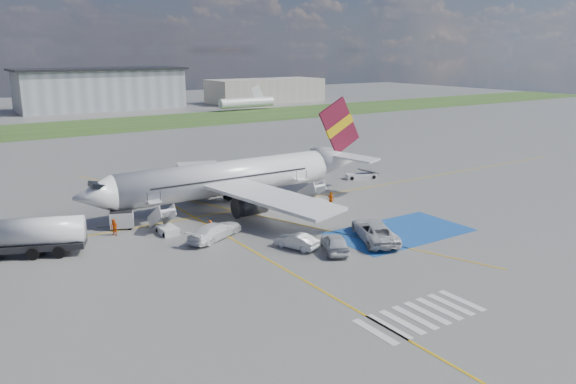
% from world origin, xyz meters
% --- Properties ---
extents(ground, '(400.00, 400.00, 0.00)m').
position_xyz_m(ground, '(0.00, 0.00, 0.00)').
color(ground, '#60605E').
rests_on(ground, ground).
extents(grass_strip, '(400.00, 30.00, 0.01)m').
position_xyz_m(grass_strip, '(0.00, 95.00, 0.01)').
color(grass_strip, '#2D4C1E').
rests_on(grass_strip, ground).
extents(taxiway_line_main, '(120.00, 0.20, 0.01)m').
position_xyz_m(taxiway_line_main, '(0.00, 12.00, 0.01)').
color(taxiway_line_main, gold).
rests_on(taxiway_line_main, ground).
extents(taxiway_line_cross, '(0.20, 60.00, 0.01)m').
position_xyz_m(taxiway_line_cross, '(-5.00, -10.00, 0.01)').
color(taxiway_line_cross, gold).
rests_on(taxiway_line_cross, ground).
extents(taxiway_line_diag, '(20.71, 56.45, 0.01)m').
position_xyz_m(taxiway_line_diag, '(0.00, 12.00, 0.01)').
color(taxiway_line_diag, gold).
rests_on(taxiway_line_diag, ground).
extents(staging_box, '(14.00, 8.00, 0.01)m').
position_xyz_m(staging_box, '(10.00, -4.00, 0.01)').
color(staging_box, '#194B98').
rests_on(staging_box, ground).
extents(crosswalk, '(9.00, 4.00, 0.01)m').
position_xyz_m(crosswalk, '(-1.80, -18.00, 0.01)').
color(crosswalk, silver).
rests_on(crosswalk, ground).
extents(terminal_centre, '(48.00, 18.00, 12.00)m').
position_xyz_m(terminal_centre, '(20.00, 135.00, 6.00)').
color(terminal_centre, gray).
rests_on(terminal_centre, ground).
extents(terminal_east, '(40.00, 16.00, 8.00)m').
position_xyz_m(terminal_east, '(75.00, 128.00, 4.00)').
color(terminal_east, '#9F9789').
rests_on(terminal_east, ground).
extents(airliner, '(36.81, 32.95, 11.92)m').
position_xyz_m(airliner, '(1.51, 14.00, 3.39)').
color(airliner, silver).
rests_on(airliner, ground).
extents(airstairs_fwd, '(1.90, 5.20, 3.60)m').
position_xyz_m(airstairs_fwd, '(-9.50, 8.70, 0.62)').
color(airstairs_fwd, silver).
rests_on(airstairs_fwd, ground).
extents(airstairs_aft, '(1.90, 5.20, 3.60)m').
position_xyz_m(airstairs_aft, '(9.00, 8.70, 0.62)').
color(airstairs_aft, silver).
rests_on(airstairs_aft, ground).
extents(fuel_tanker, '(10.22, 6.21, 3.41)m').
position_xyz_m(fuel_tanker, '(-22.15, 9.44, 1.43)').
color(fuel_tanker, black).
rests_on(fuel_tanker, ground).
extents(gpu_cart, '(2.61, 2.14, 1.88)m').
position_xyz_m(gpu_cart, '(-12.75, 12.47, 0.85)').
color(gpu_cart, silver).
rests_on(gpu_cart, ground).
extents(belt_loader, '(4.86, 2.94, 1.41)m').
position_xyz_m(belt_loader, '(22.73, 16.52, 0.35)').
color(belt_loader, silver).
rests_on(belt_loader, ground).
extents(car_silver_a, '(4.00, 5.31, 1.68)m').
position_xyz_m(car_silver_a, '(1.11, -4.79, 0.84)').
color(car_silver_a, silver).
rests_on(car_silver_a, ground).
extents(car_silver_b, '(2.90, 4.46, 1.39)m').
position_xyz_m(car_silver_b, '(-1.33, -2.21, 0.69)').
color(car_silver_b, silver).
rests_on(car_silver_b, ground).
extents(van_white_a, '(5.38, 6.97, 2.37)m').
position_xyz_m(van_white_a, '(6.34, -4.28, 1.19)').
color(van_white_a, silver).
rests_on(van_white_a, ground).
extents(van_white_b, '(5.66, 4.31, 2.06)m').
position_xyz_m(van_white_b, '(-6.23, 4.43, 1.03)').
color(van_white_b, white).
rests_on(van_white_b, ground).
extents(crew_fwd, '(0.72, 0.67, 1.66)m').
position_xyz_m(crew_fwd, '(-6.32, 5.19, 0.83)').
color(crew_fwd, '#F55B0C').
rests_on(crew_fwd, ground).
extents(crew_nose, '(0.92, 1.00, 1.66)m').
position_xyz_m(crew_nose, '(-14.08, 10.70, 0.83)').
color(crew_nose, '#E1520B').
rests_on(crew_nose, ground).
extents(crew_aft, '(0.58, 1.15, 1.88)m').
position_xyz_m(crew_aft, '(9.80, 6.94, 0.94)').
color(crew_aft, orange).
rests_on(crew_aft, ground).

